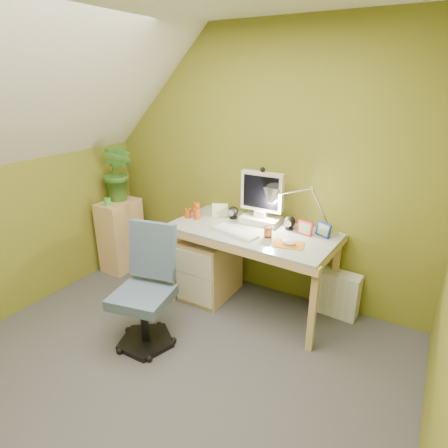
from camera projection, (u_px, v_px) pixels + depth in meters
The scene contains 21 objects.
floor at pixel (149, 389), 2.51m from camera, with size 3.20×3.20×0.01m, color #45454A.
wall_back at pixel (257, 167), 3.37m from camera, with size 3.20×0.01×2.40m, color olive.
slope_ceiling at pixel (3, 94), 2.31m from camera, with size 1.10×3.20×1.10m, color white.
desk at pixel (251, 269), 3.30m from camera, with size 1.40×0.70×0.75m, color tan, non-canonical shape.
monitor at pixel (262, 198), 3.22m from camera, with size 0.34×0.20×0.47m, color beige, non-canonical shape.
speaker_left at pixel (233, 213), 3.40m from camera, with size 0.09×0.09×0.11m, color black, non-canonical shape.
speaker_right at pixel (289, 223), 3.15m from camera, with size 0.10×0.10×0.12m, color black, non-canonical shape.
keyboard at pixel (236, 232), 3.09m from camera, with size 0.41×0.13×0.02m, color white.
mousepad at pixel (288, 244), 2.87m from camera, with size 0.23×0.17×0.01m, color #BE731D.
mouse at pixel (289, 242), 2.87m from camera, with size 0.11×0.07×0.04m, color silver.
amber_tumbler at pixel (268, 232), 3.00m from camera, with size 0.07×0.07×0.09m, color #964315.
candle_cluster at pixel (194, 210), 3.43m from camera, with size 0.17×0.15×0.13m, color #C24410, non-canonical shape.
photo_frame_red at pixel (305, 228), 3.04m from camera, with size 0.13×0.02×0.11m, color red.
photo_frame_blue at pixel (323, 230), 3.01m from camera, with size 0.13×0.02×0.11m, color navy.
photo_frame_green at pixel (220, 210), 3.44m from camera, with size 0.15×0.02×0.12m, color #B4C487.
desk_lamp at pixel (313, 199), 2.99m from camera, with size 0.55×0.23×0.58m, color #B2B1B5, non-canonical shape.
side_ledge at pixel (121, 235), 4.01m from camera, with size 0.28×0.43×0.76m, color tan.
potted_plant at pixel (118, 173), 3.80m from camera, with size 0.33×0.26×0.59m, color #396C24.
green_cup at pixel (108, 202), 3.72m from camera, with size 0.06×0.06×0.08m, color green.
task_chair at pixel (142, 297), 2.79m from camera, with size 0.47×0.47×0.84m, color #43566F, non-canonical shape.
radiator at pixel (335, 293), 3.26m from camera, with size 0.40×0.16×0.40m, color silver.
Camera 1 is at (1.41, -1.43, 1.94)m, focal length 30.00 mm.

